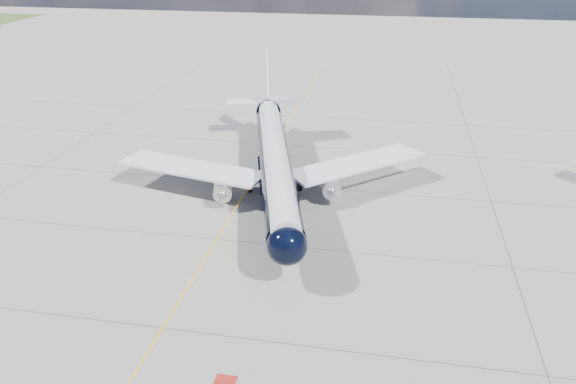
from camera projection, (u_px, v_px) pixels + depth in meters
name	position (u px, v px, depth m)	size (l,w,h in m)	color
ground	(260.00, 169.00, 77.44)	(320.00, 320.00, 0.00)	#9A978E
taxiway_centerline	(251.00, 183.00, 72.98)	(0.16, 160.00, 0.01)	#F2B20C
red_marking	(225.00, 383.00, 40.64)	(1.60, 1.60, 0.01)	maroon
main_airliner	(275.00, 158.00, 69.22)	(38.21, 47.32, 13.89)	black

